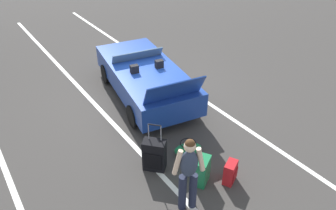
{
  "coord_description": "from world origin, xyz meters",
  "views": [
    {
      "loc": [
        -7.0,
        4.14,
        4.99
      ],
      "look_at": [
        -1.75,
        0.42,
        0.75
      ],
      "focal_mm": 33.91,
      "sensor_mm": 36.0,
      "label": 1
    }
  ],
  "objects_px": {
    "suitcase_large_black": "(154,155)",
    "suitcase_small_carryon": "(230,172)",
    "convertible_car": "(142,75)",
    "traveler_person": "(189,172)",
    "suitcase_medium_bright": "(202,171)",
    "duffel_bag": "(188,149)"
  },
  "relations": [
    {
      "from": "convertible_car",
      "to": "suitcase_large_black",
      "type": "xyz_separation_m",
      "value": [
        -2.9,
        1.49,
        -0.22
      ]
    },
    {
      "from": "traveler_person",
      "to": "suitcase_large_black",
      "type": "bearing_deg",
      "value": 22.17
    },
    {
      "from": "suitcase_large_black",
      "to": "traveler_person",
      "type": "bearing_deg",
      "value": 44.82
    },
    {
      "from": "suitcase_medium_bright",
      "to": "traveler_person",
      "type": "height_order",
      "value": "traveler_person"
    },
    {
      "from": "suitcase_medium_bright",
      "to": "duffel_bag",
      "type": "bearing_deg",
      "value": -50.39
    },
    {
      "from": "convertible_car",
      "to": "suitcase_small_carryon",
      "type": "bearing_deg",
      "value": -175.66
    },
    {
      "from": "convertible_car",
      "to": "duffel_bag",
      "type": "distance_m",
      "value": 3.07
    },
    {
      "from": "suitcase_small_carryon",
      "to": "traveler_person",
      "type": "height_order",
      "value": "traveler_person"
    },
    {
      "from": "suitcase_small_carryon",
      "to": "duffel_bag",
      "type": "height_order",
      "value": "suitcase_small_carryon"
    },
    {
      "from": "convertible_car",
      "to": "traveler_person",
      "type": "height_order",
      "value": "traveler_person"
    },
    {
      "from": "suitcase_small_carryon",
      "to": "traveler_person",
      "type": "bearing_deg",
      "value": -116.58
    },
    {
      "from": "convertible_car",
      "to": "suitcase_large_black",
      "type": "distance_m",
      "value": 3.27
    },
    {
      "from": "suitcase_large_black",
      "to": "suitcase_small_carryon",
      "type": "distance_m",
      "value": 1.62
    },
    {
      "from": "suitcase_medium_bright",
      "to": "convertible_car",
      "type": "bearing_deg",
      "value": -44.74
    },
    {
      "from": "duffel_bag",
      "to": "convertible_car",
      "type": "bearing_deg",
      "value": -11.84
    },
    {
      "from": "convertible_car",
      "to": "suitcase_medium_bright",
      "type": "relative_size",
      "value": 7.12
    },
    {
      "from": "suitcase_large_black",
      "to": "traveler_person",
      "type": "xyz_separation_m",
      "value": [
        -1.22,
        0.06,
        0.56
      ]
    },
    {
      "from": "convertible_car",
      "to": "suitcase_medium_bright",
      "type": "xyz_separation_m",
      "value": [
        -3.8,
        0.91,
        -0.28
      ]
    },
    {
      "from": "suitcase_small_carryon",
      "to": "suitcase_medium_bright",
      "type": "bearing_deg",
      "value": -150.36
    },
    {
      "from": "suitcase_large_black",
      "to": "suitcase_small_carryon",
      "type": "bearing_deg",
      "value": 88.63
    },
    {
      "from": "duffel_bag",
      "to": "traveler_person",
      "type": "distance_m",
      "value": 1.67
    },
    {
      "from": "convertible_car",
      "to": "traveler_person",
      "type": "distance_m",
      "value": 4.42
    }
  ]
}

